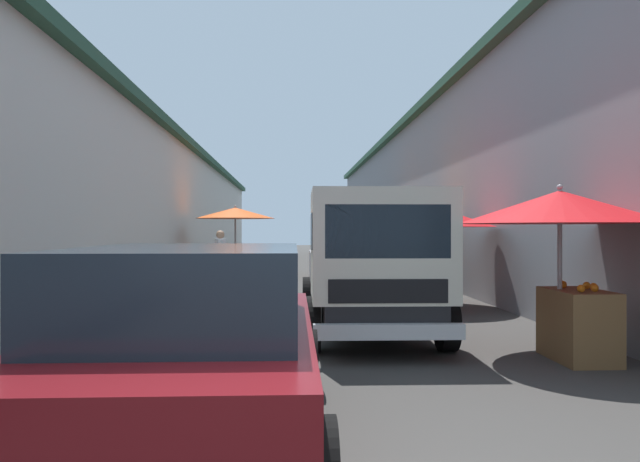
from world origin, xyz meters
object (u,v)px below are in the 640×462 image
object	(u,v)px
vendor_in_shade	(338,251)
fruit_stall_far_left	(390,219)
fruit_stall_near_right	(345,229)
parked_scooter	(158,307)
delivery_truck	(373,268)
vendor_by_crates	(220,257)
fruit_stall_near_left	(426,224)
hatchback_car	(194,344)
fruit_stall_far_right	(563,228)
fruit_stall_mid_lane	(236,222)
plastic_stool	(270,329)

from	to	relation	value
vendor_in_shade	fruit_stall_far_left	bearing A→B (deg)	-158.84
fruit_stall_near_right	fruit_stall_far_left	size ratio (longest dim) A/B	0.86
fruit_stall_near_right	parked_scooter	world-z (taller)	fruit_stall_near_right
delivery_truck	parked_scooter	size ratio (longest dim) A/B	2.93
vendor_by_crates	fruit_stall_near_left	bearing A→B (deg)	-125.73
vendor_by_crates	fruit_stall_near_right	bearing A→B (deg)	-35.26
delivery_truck	parked_scooter	world-z (taller)	delivery_truck
hatchback_car	vendor_in_shade	world-z (taller)	vendor_in_shade
fruit_stall_near_right	hatchback_car	bearing A→B (deg)	170.65
parked_scooter	vendor_in_shade	bearing A→B (deg)	-20.71
fruit_stall_far_right	fruit_stall_far_left	size ratio (longest dim) A/B	0.95
vendor_by_crates	fruit_stall_far_right	bearing A→B (deg)	-147.72
fruit_stall_far_left	parked_scooter	xyz separation A→B (m)	(-6.12, 4.46, -1.39)
fruit_stall_mid_lane	delivery_truck	world-z (taller)	fruit_stall_mid_lane
fruit_stall_mid_lane	plastic_stool	world-z (taller)	fruit_stall_mid_lane
plastic_stool	hatchback_car	bearing A→B (deg)	171.46
fruit_stall_far_left	hatchback_car	distance (m)	10.97
fruit_stall_near_left	hatchback_car	distance (m)	8.27
fruit_stall_far_right	parked_scooter	world-z (taller)	fruit_stall_far_right
fruit_stall_far_right	vendor_in_shade	distance (m)	10.77
fruit_stall_near_left	delivery_truck	xyz separation A→B (m)	(-3.58, 1.60, -0.66)
vendor_by_crates	vendor_in_shade	bearing A→B (deg)	-52.08
fruit_stall_far_right	parked_scooter	bearing A→B (deg)	72.46
fruit_stall_far_right	vendor_in_shade	xyz separation A→B (m)	(10.58, 1.88, -0.67)
fruit_stall_near_right	plastic_stool	world-z (taller)	fruit_stall_near_right
hatchback_car	vendor_in_shade	distance (m)	13.40
fruit_stall_near_right	fruit_stall_far_right	size ratio (longest dim) A/B	0.90
fruit_stall_near_left	parked_scooter	size ratio (longest dim) A/B	1.64
vendor_by_crates	parked_scooter	xyz separation A→B (m)	(-6.41, 0.15, -0.44)
fruit_stall_near_right	delivery_truck	world-z (taller)	fruit_stall_near_right
fruit_stall_far_left	vendor_in_shade	distance (m)	3.14
fruit_stall_near_right	hatchback_car	xyz separation A→B (m)	(-15.93, 2.62, -0.87)
vendor_in_shade	fruit_stall_mid_lane	bearing A→B (deg)	62.34
fruit_stall_near_left	plastic_stool	distance (m)	5.49
delivery_truck	plastic_stool	size ratio (longest dim) A/B	11.39
fruit_stall_mid_lane	fruit_stall_near_right	bearing A→B (deg)	-74.49
fruit_stall_far_right	hatchback_car	xyz separation A→B (m)	(-2.64, 4.03, -0.86)
vendor_in_shade	plastic_stool	distance (m)	10.31
fruit_stall_mid_lane	fruit_stall_far_right	bearing A→B (deg)	-157.47
parked_scooter	fruit_stall_far_right	bearing A→B (deg)	-107.54
fruit_stall_near_left	delivery_truck	bearing A→B (deg)	156.00
fruit_stall_mid_lane	vendor_by_crates	size ratio (longest dim) A/B	1.65
fruit_stall_near_left	vendor_by_crates	distance (m)	5.65
fruit_stall_near_right	vendor_in_shade	distance (m)	2.83
fruit_stall_mid_lane	fruit_stall_far_right	xyz separation A→B (m)	(-12.27, -5.09, -0.24)
fruit_stall_mid_lane	delivery_truck	size ratio (longest dim) A/B	0.52
hatchback_car	parked_scooter	bearing A→B (deg)	15.81
fruit_stall_near_right	plastic_stool	xyz separation A→B (m)	(-12.86, 2.16, -1.28)
fruit_stall_mid_lane	vendor_in_shade	xyz separation A→B (m)	(-1.69, -3.21, -0.91)
hatchback_car	fruit_stall_mid_lane	bearing A→B (deg)	4.06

